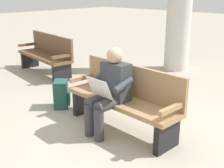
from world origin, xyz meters
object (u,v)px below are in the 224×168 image
object	(u,v)px
bench_near	(124,97)
bench_far	(47,54)
person_seated	(110,89)
backpack	(61,94)

from	to	relation	value
bench_near	bench_far	distance (m)	3.27
bench_near	person_seated	size ratio (longest dim) A/B	1.55
bench_near	backpack	distance (m)	1.29
bench_near	backpack	size ratio (longest dim) A/B	3.98
person_seated	backpack	size ratio (longest dim) A/B	2.57
bench_near	bench_far	size ratio (longest dim) A/B	0.99
bench_far	bench_near	bearing A→B (deg)	171.82
person_seated	bench_far	xyz separation A→B (m)	(3.09, -1.11, -0.17)
bench_near	bench_far	xyz separation A→B (m)	(3.15, -0.88, 0.00)
person_seated	bench_far	size ratio (longest dim) A/B	0.64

